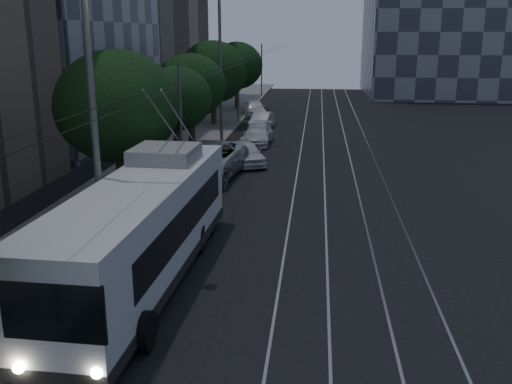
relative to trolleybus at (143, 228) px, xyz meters
The scene contains 17 objects.
ground 4.35m from the trolleybus, 18.82° to the left, with size 120.00×120.00×0.00m, color black.
sidewalk 21.67m from the trolleybus, 99.84° to the left, with size 5.00×90.00×0.15m, color slate.
tram_rails 22.27m from the trolleybus, 73.51° to the left, with size 4.52×90.00×0.02m.
overhead_wires 21.41m from the trolleybus, 93.14° to the left, with size 2.23×90.00×6.00m.
trolleybus is the anchor object (origin of this frame).
pickup_silver 12.50m from the trolleybus, 92.27° to the left, with size 3.05×6.62×1.84m, color #B3B8BC.
car_white_a 15.96m from the trolleybus, 86.24° to the left, with size 1.59×3.96×1.35m, color silver.
car_white_b 22.15m from the trolleybus, 87.14° to the left, with size 1.83×4.51×1.31m, color silver.
car_white_c 28.41m from the trolleybus, 88.45° to the left, with size 1.35×3.86×1.27m, color #B4B4B8.
car_white_d 34.81m from the trolleybus, 90.81° to the left, with size 1.76×4.37×1.49m, color white.
tree_1 8.40m from the trolleybus, 113.65° to the left, with size 5.16×5.16×6.65m.
tree_2 15.67m from the trolleybus, 99.99° to the left, with size 3.93×3.93×5.53m.
tree_3 19.34m from the trolleybus, 98.07° to the left, with size 4.36×4.36×6.08m.
tree_4 29.72m from the trolleybus, 96.20° to the left, with size 5.39×5.39×6.70m.
tree_5 39.51m from the trolleybus, 93.92° to the left, with size 4.94×4.94×6.44m.
streetlamp_near 3.88m from the trolleybus, 163.33° to the left, with size 2.18×0.44×8.85m.
streetlamp_far 22.84m from the trolleybus, 92.50° to the left, with size 2.47×0.44×10.25m.
Camera 1 is at (1.26, -16.91, 7.30)m, focal length 40.00 mm.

